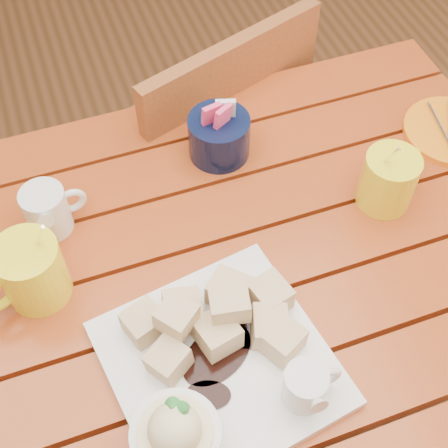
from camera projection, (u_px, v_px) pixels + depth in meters
name	position (u px, v px, depth m)	size (l,w,h in m)	color
ground	(207.00, 437.00, 1.54)	(5.00, 5.00, 0.00)	#4F2E16
table	(198.00, 315.00, 1.02)	(1.20, 0.79, 0.75)	#8D3512
dessert_plate	(213.00, 371.00, 0.82)	(0.32, 0.32, 0.11)	white
coffee_mug_left	(30.00, 272.00, 0.88)	(0.13, 0.09, 0.16)	yellow
coffee_mug_right	(389.00, 179.00, 0.99)	(0.12, 0.09, 0.15)	yellow
cream_pitcher	(48.00, 210.00, 0.96)	(0.10, 0.08, 0.08)	white
sugar_caddy	(219.00, 136.00, 1.06)	(0.11, 0.11, 0.12)	black
chair_far	(202.00, 154.00, 1.45)	(0.52, 0.52, 0.86)	brown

